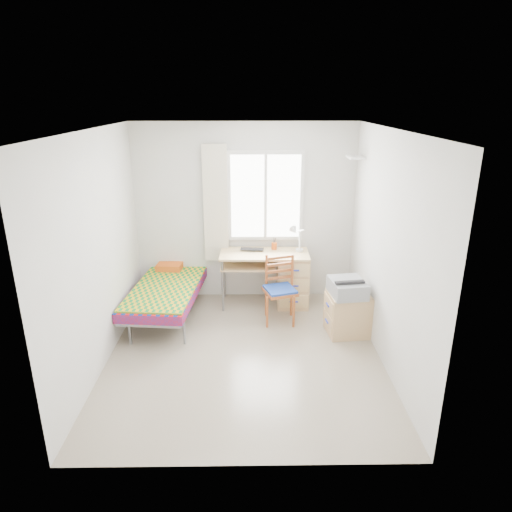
{
  "coord_description": "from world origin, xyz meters",
  "views": [
    {
      "loc": [
        0.07,
        -4.77,
        2.92
      ],
      "look_at": [
        0.15,
        0.55,
        1.05
      ],
      "focal_mm": 32.0,
      "sensor_mm": 36.0,
      "label": 1
    }
  ],
  "objects": [
    {
      "name": "pen_cup",
      "position": [
        0.43,
        1.58,
        0.84
      ],
      "size": [
        0.09,
        0.09,
        0.1
      ],
      "primitive_type": "cylinder",
      "rotation": [
        0.0,
        0.0,
        -0.19
      ],
      "color": "orange",
      "rests_on": "desk"
    },
    {
      "name": "curtain",
      "position": [
        -0.42,
        1.68,
        1.45
      ],
      "size": [
        0.35,
        0.05,
        1.7
      ],
      "primitive_type": "cube",
      "color": "beige",
      "rests_on": "wall_back"
    },
    {
      "name": "desk",
      "position": [
        0.62,
        1.42,
        0.43
      ],
      "size": [
        1.28,
        0.61,
        0.79
      ],
      "rotation": [
        0.0,
        0.0,
        -0.02
      ],
      "color": "tan",
      "rests_on": "floor"
    },
    {
      "name": "bed",
      "position": [
        -1.09,
        1.13,
        0.38
      ],
      "size": [
        1.02,
        1.9,
        0.79
      ],
      "rotation": [
        0.0,
        0.0,
        -0.09
      ],
      "color": "gray",
      "rests_on": "floor"
    },
    {
      "name": "wall_right",
      "position": [
        1.6,
        0.0,
        1.3
      ],
      "size": [
        0.0,
        3.5,
        3.5
      ],
      "primitive_type": "plane",
      "rotation": [
        1.57,
        0.0,
        -1.57
      ],
      "color": "silver",
      "rests_on": "ground"
    },
    {
      "name": "chair",
      "position": [
        0.48,
        0.9,
        0.51
      ],
      "size": [
        0.49,
        0.49,
        0.91
      ],
      "rotation": [
        0.0,
        0.0,
        0.31
      ],
      "color": "#A5461F",
      "rests_on": "floor"
    },
    {
      "name": "window",
      "position": [
        0.3,
        1.73,
        1.55
      ],
      "size": [
        1.1,
        0.04,
        1.3
      ],
      "color": "white",
      "rests_on": "wall_back"
    },
    {
      "name": "wall_left",
      "position": [
        -1.6,
        0.0,
        1.3
      ],
      "size": [
        0.0,
        3.5,
        3.5
      ],
      "primitive_type": "plane",
      "rotation": [
        1.57,
        0.0,
        1.57
      ],
      "color": "silver",
      "rests_on": "ground"
    },
    {
      "name": "book",
      "position": [
        0.11,
        1.38,
        0.59
      ],
      "size": [
        0.28,
        0.31,
        0.02
      ],
      "primitive_type": "imported",
      "rotation": [
        0.0,
        0.0,
        0.48
      ],
      "color": "gray",
      "rests_on": "desk"
    },
    {
      "name": "task_lamp",
      "position": [
        0.73,
        1.38,
        1.06
      ],
      "size": [
        0.23,
        0.33,
        0.43
      ],
      "rotation": [
        0.0,
        0.0,
        0.09
      ],
      "color": "white",
      "rests_on": "desk"
    },
    {
      "name": "printer",
      "position": [
        1.29,
        0.48,
        0.66
      ],
      "size": [
        0.47,
        0.52,
        0.2
      ],
      "rotation": [
        0.0,
        0.0,
        0.13
      ],
      "color": "#94989C",
      "rests_on": "cabinet"
    },
    {
      "name": "cabinet",
      "position": [
        1.32,
        0.51,
        0.28
      ],
      "size": [
        0.56,
        0.5,
        0.55
      ],
      "rotation": [
        0.0,
        0.0,
        0.1
      ],
      "color": "tan",
      "rests_on": "floor"
    },
    {
      "name": "laptop",
      "position": [
        0.1,
        1.49,
        0.81
      ],
      "size": [
        0.36,
        0.25,
        0.03
      ],
      "primitive_type": "imported",
      "rotation": [
        0.0,
        0.0,
        -0.11
      ],
      "color": "black",
      "rests_on": "desk"
    },
    {
      "name": "wall_back",
      "position": [
        0.0,
        1.75,
        1.3
      ],
      "size": [
        3.2,
        0.0,
        3.2
      ],
      "primitive_type": "plane",
      "rotation": [
        1.57,
        0.0,
        0.0
      ],
      "color": "silver",
      "rests_on": "ground"
    },
    {
      "name": "floor",
      "position": [
        0.0,
        0.0,
        0.0
      ],
      "size": [
        3.5,
        3.5,
        0.0
      ],
      "primitive_type": "plane",
      "color": "#BCAD93",
      "rests_on": "ground"
    },
    {
      "name": "floating_shelf",
      "position": [
        1.49,
        1.4,
        2.15
      ],
      "size": [
        0.2,
        0.32,
        0.03
      ],
      "primitive_type": "cube",
      "color": "white",
      "rests_on": "wall_right"
    },
    {
      "name": "ceiling",
      "position": [
        0.0,
        0.0,
        2.6
      ],
      "size": [
        3.5,
        3.5,
        0.0
      ],
      "primitive_type": "plane",
      "rotation": [
        3.14,
        0.0,
        0.0
      ],
      "color": "white",
      "rests_on": "wall_back"
    }
  ]
}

